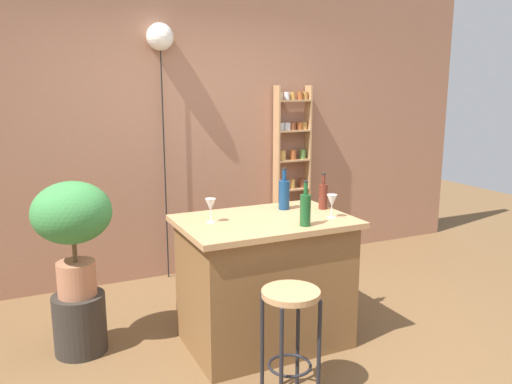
{
  "coord_description": "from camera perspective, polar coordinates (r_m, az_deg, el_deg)",
  "views": [
    {
      "loc": [
        -1.53,
        -2.81,
        1.82
      ],
      "look_at": [
        0.05,
        0.55,
        1.05
      ],
      "focal_mm": 36.49,
      "sensor_mm": 36.0,
      "label": 1
    }
  ],
  "objects": [
    {
      "name": "spice_shelf",
      "position": [
        5.38,
        3.98,
        2.19
      ],
      "size": [
        0.38,
        0.13,
        1.81
      ],
      "color": "tan",
      "rests_on": "ground"
    },
    {
      "name": "wine_glass_left",
      "position": [
        3.62,
        8.32,
        -1.01
      ],
      "size": [
        0.07,
        0.07,
        0.16
      ],
      "color": "silver",
      "rests_on": "kitchen_counter"
    },
    {
      "name": "kitchen_counter",
      "position": [
        3.73,
        0.95,
        -9.71
      ],
      "size": [
        1.18,
        0.8,
        0.92
      ],
      "color": "brown",
      "rests_on": "ground"
    },
    {
      "name": "pendant_globe_light",
      "position": [
        4.83,
        -10.47,
        16.09
      ],
      "size": [
        0.24,
        0.24,
        2.35
      ],
      "color": "black",
      "rests_on": "ground"
    },
    {
      "name": "ground",
      "position": [
        3.69,
        3.08,
        -17.94
      ],
      "size": [
        12.0,
        12.0,
        0.0
      ],
      "primitive_type": "plane",
      "color": "brown"
    },
    {
      "name": "potted_plant",
      "position": [
        3.65,
        -19.48,
        -3.08
      ],
      "size": [
        0.52,
        0.47,
        0.79
      ],
      "color": "#A86B4C",
      "rests_on": "plant_stool"
    },
    {
      "name": "bar_stool",
      "position": [
        3.06,
        3.8,
        -13.76
      ],
      "size": [
        0.34,
        0.34,
        0.68
      ],
      "color": "black",
      "rests_on": "ground"
    },
    {
      "name": "bottle_spirits_clear",
      "position": [
        3.87,
        7.37,
        -0.39
      ],
      "size": [
        0.07,
        0.07,
        0.27
      ],
      "color": "#5B2319",
      "rests_on": "kitchen_counter"
    },
    {
      "name": "wine_glass_center",
      "position": [
        3.48,
        -5.01,
        -1.48
      ],
      "size": [
        0.07,
        0.07,
        0.16
      ],
      "color": "silver",
      "rests_on": "kitchen_counter"
    },
    {
      "name": "plant_stool",
      "position": [
        3.89,
        -18.73,
        -13.46
      ],
      "size": [
        0.36,
        0.36,
        0.41
      ],
      "primitive_type": "cylinder",
      "color": "#2D2823",
      "rests_on": "ground"
    },
    {
      "name": "bottle_sauce_amber",
      "position": [
        3.4,
        5.43,
        -1.86
      ],
      "size": [
        0.07,
        0.07,
        0.3
      ],
      "color": "#194C23",
      "rests_on": "kitchen_counter"
    },
    {
      "name": "back_wall",
      "position": [
        5.02,
        -7.38,
        6.8
      ],
      "size": [
        6.4,
        0.1,
        2.8
      ],
      "primitive_type": "cube",
      "color": "#9E6B51",
      "rests_on": "ground"
    },
    {
      "name": "bottle_olive_oil",
      "position": [
        3.84,
        3.1,
        -0.2
      ],
      "size": [
        0.08,
        0.08,
        0.31
      ],
      "color": "navy",
      "rests_on": "kitchen_counter"
    }
  ]
}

